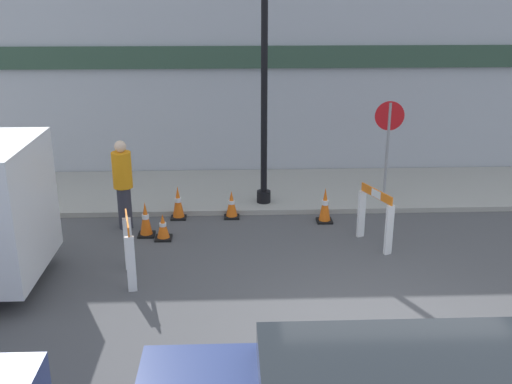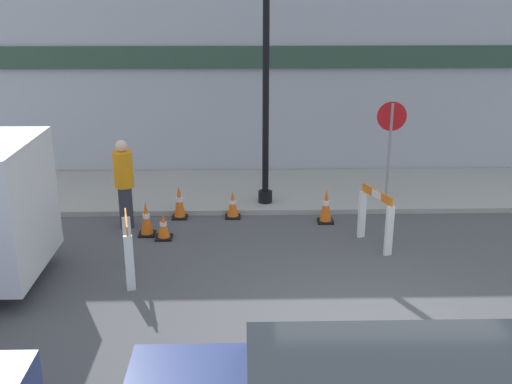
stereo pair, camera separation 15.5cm
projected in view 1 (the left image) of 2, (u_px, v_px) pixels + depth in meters
The scene contains 13 objects.
ground_plane at pixel (370, 339), 7.77m from camera, with size 60.00×60.00×0.00m, color #4C4C4F.
sidewalk_slab at pixel (312, 189), 13.32m from camera, with size 18.00×2.80×0.10m.
storefront_facade at pixel (307, 58), 13.83m from camera, with size 18.00×0.22×5.50m.
streetlamp_post at pixel (264, 55), 11.42m from camera, with size 0.44×0.44×4.61m.
stop_sign at pixel (388, 134), 12.22m from camera, with size 0.60×0.06×2.05m.
barricade_0 at pixel (129, 247), 9.17m from camera, with size 0.30×0.83×1.04m.
barricade_1 at pixel (375, 215), 10.41m from camera, with size 0.45×0.88×1.03m.
traffic_cone_0 at pixel (325, 206), 11.53m from camera, with size 0.30×0.30×0.69m.
traffic_cone_1 at pixel (163, 227), 10.76m from camera, with size 0.30×0.30×0.49m.
traffic_cone_2 at pixel (178, 203), 11.71m from camera, with size 0.30×0.30×0.67m.
traffic_cone_3 at pixel (232, 205), 11.77m from camera, with size 0.30×0.30×0.55m.
traffic_cone_4 at pixel (146, 220), 10.89m from camera, with size 0.30×0.30×0.65m.
person_worker at pixel (123, 182), 11.05m from camera, with size 0.49×0.49×1.70m.
Camera 1 is at (-1.75, -6.65, 4.34)m, focal length 42.00 mm.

